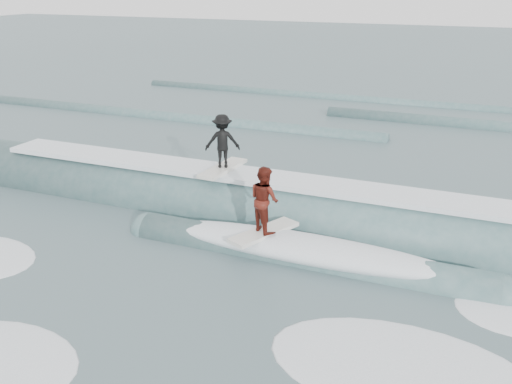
% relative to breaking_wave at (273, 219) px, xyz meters
% --- Properties ---
extents(ground, '(160.00, 160.00, 0.00)m').
position_rel_breaking_wave_xyz_m(ground, '(-0.22, -4.23, -0.04)').
color(ground, '#3F5A5D').
rests_on(ground, ground).
extents(breaking_wave, '(22.85, 3.94, 2.32)m').
position_rel_breaking_wave_xyz_m(breaking_wave, '(0.00, 0.00, 0.00)').
color(breaking_wave, '#395E60').
rests_on(breaking_wave, ground).
extents(surfer_black, '(1.16, 2.04, 1.66)m').
position_rel_breaking_wave_xyz_m(surfer_black, '(-1.68, 0.27, 1.98)').
color(surfer_black, silver).
rests_on(surfer_black, ground).
extents(surfer_red, '(1.31, 2.05, 1.77)m').
position_rel_breaking_wave_xyz_m(surfer_red, '(0.51, -1.93, 1.29)').
color(surfer_red, silver).
rests_on(surfer_red, ground).
extents(whitewater, '(15.19, 7.80, 0.10)m').
position_rel_breaking_wave_xyz_m(whitewater, '(1.34, -6.02, -0.04)').
color(whitewater, white).
rests_on(whitewater, ground).
extents(far_swells, '(40.26, 8.65, 0.80)m').
position_rel_breaking_wave_xyz_m(far_swells, '(-0.38, 13.42, -0.04)').
color(far_swells, '#395E60').
rests_on(far_swells, ground).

